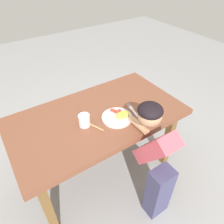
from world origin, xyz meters
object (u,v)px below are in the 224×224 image
at_px(drinking_cup, 84,120).
at_px(person, 155,160).
at_px(spoon, 90,124).
at_px(fork, 133,111).
at_px(plate, 118,117).

xyz_separation_m(drinking_cup, person, (0.31, -0.44, -0.20)).
bearing_deg(spoon, fork, -120.62).
distance_m(fork, drinking_cup, 0.40).
distance_m(fork, spoon, 0.37).
bearing_deg(person, plate, 100.10).
xyz_separation_m(plate, drinking_cup, (-0.24, 0.07, 0.03)).
distance_m(spoon, person, 0.53).
relative_size(drinking_cup, person, 0.10).
xyz_separation_m(plate, fork, (0.15, 0.00, -0.01)).
distance_m(drinking_cup, person, 0.57).
bearing_deg(fork, spoon, 93.26).
bearing_deg(person, fork, 77.02).
height_order(plate, fork, plate).
xyz_separation_m(plate, spoon, (-0.21, 0.06, -0.01)).
relative_size(spoon, person, 0.20).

